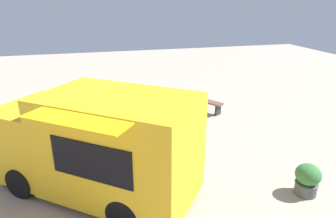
# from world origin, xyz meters

# --- Properties ---
(ground_plane) EXTENTS (40.00, 40.00, 0.00)m
(ground_plane) POSITION_xyz_m (0.00, 0.00, 0.00)
(ground_plane) COLOR #B9A290
(food_truck) EXTENTS (5.14, 4.71, 2.57)m
(food_truck) POSITION_xyz_m (0.33, 0.84, 1.23)
(food_truck) COLOR yellow
(food_truck) RESTS_ON ground_plane
(person_customer) EXTENTS (0.53, 0.75, 0.89)m
(person_customer) POSITION_xyz_m (0.56, -3.93, 0.36)
(person_customer) COLOR #1E2B21
(person_customer) RESTS_ON ground_plane
(planter_flowering_near) EXTENTS (0.61, 0.61, 0.81)m
(planter_flowering_near) POSITION_xyz_m (-4.52, 2.25, 0.42)
(planter_flowering_near) COLOR #4D564F
(planter_flowering_near) RESTS_ON ground_plane
(planter_flowering_far) EXTENTS (0.71, 0.71, 0.83)m
(planter_flowering_far) POSITION_xyz_m (-2.88, -2.58, 0.43)
(planter_flowering_far) COLOR #BC7357
(planter_flowering_far) RESTS_ON ground_plane
(plaza_bench) EXTENTS (1.14, 1.44, 0.50)m
(plaza_bench) POSITION_xyz_m (-4.27, -3.72, 0.37)
(plaza_bench) COLOR brown
(plaza_bench) RESTS_ON ground_plane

